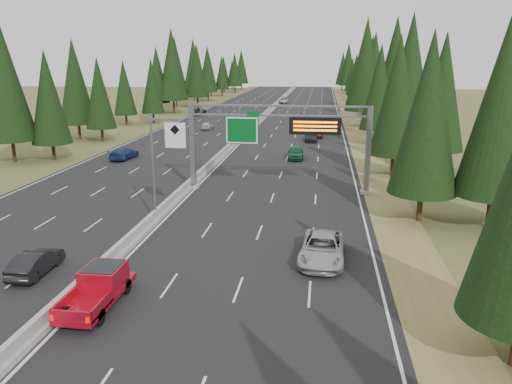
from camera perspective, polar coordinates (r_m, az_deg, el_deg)
road at (r=90.78m, az=-0.18°, el=7.56°), size 32.00×260.00×0.08m
shoulder_right at (r=90.16m, az=11.20°, el=7.22°), size 3.60×260.00×0.06m
shoulder_left at (r=94.81m, az=-10.99°, el=7.60°), size 3.60×260.00×0.06m
median_barrier at (r=90.74m, az=-0.18°, el=7.79°), size 0.70×260.00×0.85m
sign_gantry at (r=44.68m, az=3.41°, el=6.54°), size 16.75×0.98×7.80m
hov_sign_pole at (r=36.75m, az=-10.88°, el=3.58°), size 2.80×0.50×8.00m
tree_row_right at (r=83.43m, az=14.87°, el=12.74°), size 12.38×237.34×18.85m
tree_row_left at (r=82.23m, az=-17.34°, el=12.38°), size 11.82×238.86×18.76m
silver_minivan at (r=30.24m, az=7.61°, el=-6.41°), size 2.98×5.81×1.57m
red_pickup at (r=26.19m, az=-17.35°, el=-10.03°), size 1.94×5.44×1.77m
car_ahead_green at (r=60.62m, az=4.58°, el=4.53°), size 2.03×4.62×1.55m
car_ahead_dkred at (r=78.23m, az=6.92°, el=6.86°), size 2.09×4.95×1.59m
car_ahead_dkgrey at (r=73.92m, az=6.30°, el=6.28°), size 1.91×4.46×1.28m
car_ahead_white at (r=137.69m, az=3.19°, el=10.40°), size 2.37×5.09×1.41m
car_ahead_far at (r=140.55m, az=3.25°, el=10.49°), size 1.89×4.20×1.40m
car_onc_near at (r=30.91m, az=-23.86°, el=-7.36°), size 1.53×4.14×1.35m
car_onc_blue at (r=62.34m, az=-14.85°, el=4.31°), size 2.44×5.04×1.41m
car_onc_white at (r=86.49m, az=-5.58°, el=7.58°), size 1.68×3.92×1.32m
car_onc_far at (r=109.48m, az=-6.55°, el=9.17°), size 2.89×5.71×1.55m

